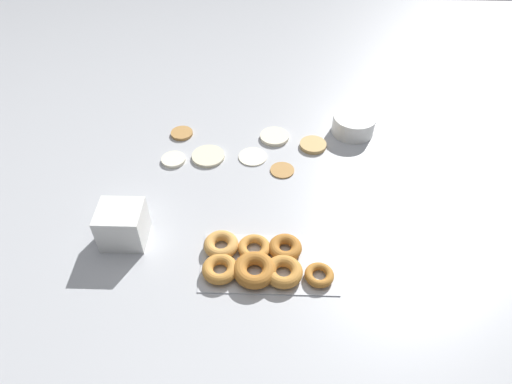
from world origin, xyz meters
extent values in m
plane|color=#B2B5BA|center=(0.00, 0.00, 0.00)|extent=(3.00, 3.00, 0.00)
cylinder|color=beige|center=(-0.13, 0.09, 0.01)|extent=(0.11, 0.11, 0.01)
cylinder|color=#B27F42|center=(-0.24, 0.22, 0.01)|extent=(0.08, 0.08, 0.01)
cylinder|color=tan|center=(0.24, 0.16, 0.01)|extent=(0.09, 0.09, 0.01)
cylinder|color=beige|center=(0.10, 0.21, 0.01)|extent=(0.10, 0.10, 0.01)
cylinder|color=silver|center=(0.03, 0.10, 0.00)|extent=(0.10, 0.10, 0.01)
cylinder|color=#B27F42|center=(0.13, 0.03, 0.00)|extent=(0.08, 0.08, 0.01)
cylinder|color=silver|center=(-0.25, 0.07, 0.01)|extent=(0.08, 0.08, 0.01)
cube|color=silver|center=(0.09, -0.36, 0.00)|extent=(0.38, 0.20, 0.01)
torus|color=#C68438|center=(-0.05, -0.40, 0.02)|extent=(0.10, 0.10, 0.03)
torus|color=#AD6B28|center=(0.05, -0.40, 0.03)|extent=(0.12, 0.12, 0.04)
torus|color=#C68438|center=(0.12, -0.40, 0.02)|extent=(0.10, 0.10, 0.03)
torus|color=#B7752D|center=(0.22, -0.40, 0.02)|extent=(0.08, 0.08, 0.02)
torus|color=#D19347|center=(-0.05, -0.31, 0.02)|extent=(0.10, 0.10, 0.03)
torus|color=#C68438|center=(0.04, -0.32, 0.02)|extent=(0.09, 0.09, 0.03)
torus|color=#AD6B28|center=(0.13, -0.32, 0.02)|extent=(0.09, 0.09, 0.03)
cylinder|color=white|center=(0.39, 0.25, 0.03)|extent=(0.15, 0.15, 0.07)
cube|color=white|center=(-0.33, -0.28, 0.01)|extent=(0.13, 0.11, 0.02)
cube|color=white|center=(-0.33, -0.28, 0.03)|extent=(0.13, 0.11, 0.02)
cube|color=white|center=(-0.33, -0.28, 0.05)|extent=(0.13, 0.11, 0.02)
cube|color=white|center=(-0.33, -0.28, 0.07)|extent=(0.13, 0.11, 0.02)
cube|color=white|center=(-0.33, -0.28, 0.09)|extent=(0.13, 0.11, 0.02)
cube|color=white|center=(-0.33, -0.28, 0.11)|extent=(0.13, 0.11, 0.02)
camera|label=1|loc=(0.07, -1.12, 1.03)|focal=32.00mm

